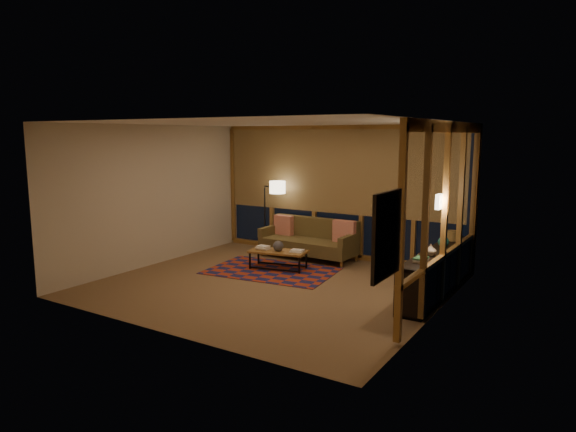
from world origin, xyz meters
The scene contains 21 objects.
floor centered at (0.00, 0.00, 0.00)m, with size 5.50×5.00×0.01m, color brown.
ceiling centered at (0.00, 0.00, 2.70)m, with size 5.50×5.00×0.01m, color white.
walls centered at (0.00, 0.00, 1.35)m, with size 5.51×5.01×2.70m.
window_wall_back centered at (0.00, 2.43, 1.35)m, with size 5.30×0.16×2.60m, color #AB7B2D, non-canonical shape.
window_wall_right centered at (2.68, 0.60, 1.35)m, with size 0.16×3.70×2.60m, color #AB7B2D, non-canonical shape.
wall_art centered at (2.71, -1.85, 1.45)m, with size 0.06×0.74×0.94m, color red, non-canonical shape.
wall_sconce centered at (2.62, 0.45, 1.55)m, with size 0.12×0.18×0.22m, color #FFE9BA, non-canonical shape.
sofa centered at (-0.41, 1.95, 0.40)m, with size 1.96×0.79×0.80m, color brown, non-canonical shape.
pillow_left centered at (-1.10, 2.11, 0.61)m, with size 0.42×0.14×0.42m, color red, non-canonical shape.
pillow_right centered at (0.33, 2.09, 0.63)m, with size 0.46×0.15×0.46m, color red, non-canonical shape.
area_rug centered at (-0.50, 0.74, 0.01)m, with size 2.30×1.53×0.01m, color #9E3016.
coffee_table centered at (-0.48, 0.92, 0.18)m, with size 1.07×0.49×0.36m, color #AB7B2D, non-canonical shape.
book_stack_a centered at (-0.78, 0.85, 0.39)m, with size 0.24×0.19×0.07m, color white, non-canonical shape.
book_stack_b centered at (-0.11, 1.00, 0.38)m, with size 0.21×0.17×0.04m, color white, non-canonical shape.
ceramic_pot centered at (-0.45, 0.89, 0.46)m, with size 0.20×0.20×0.20m, color black.
floor_lamp centered at (-1.60, 2.11, 0.78)m, with size 0.52×0.34×1.55m, color black, non-canonical shape.
bookshelf centered at (2.49, 1.00, 0.35)m, with size 0.40×2.79×0.70m, color black, non-canonical shape.
basket centered at (2.47, 1.94, 0.78)m, with size 0.22×0.22×0.17m, color #A2753D.
teal_bowl centered at (2.49, 1.30, 0.79)m, with size 0.18×0.18×0.18m, color #1B655E.
vase centered at (2.49, 0.59, 0.79)m, with size 0.18×0.18×0.18m, color tan.
shelf_book_stack centered at (2.49, 0.13, 0.73)m, with size 0.17×0.24×0.07m, color white, non-canonical shape.
Camera 1 is at (4.67, -6.96, 2.51)m, focal length 32.00 mm.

